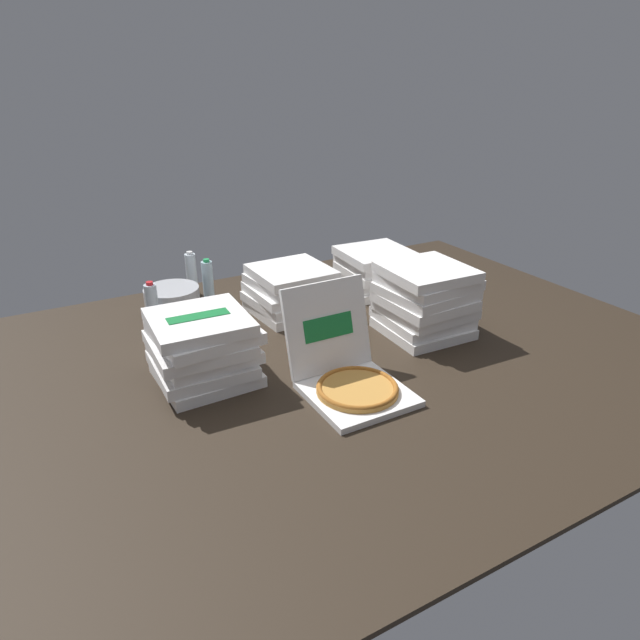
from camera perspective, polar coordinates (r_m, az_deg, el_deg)
The scene contains 10 objects.
ground_plane at distance 2.51m, azimuth 1.80°, elevation -3.78°, with size 3.20×2.40×0.02m, color #2D2319.
open_pizza_box at distance 2.22m, azimuth 2.91°, elevation -5.30°, with size 0.37×0.48×0.39m.
pizza_stack_center_far at distance 2.30m, azimuth -11.90°, elevation -2.82°, with size 0.41×0.42×0.29m.
pizza_stack_left_mid at distance 2.70m, azimuth 10.65°, elevation 2.01°, with size 0.40×0.41×0.33m.
pizza_stack_right_far at distance 3.23m, azimuth 5.75°, elevation 5.15°, with size 0.43×0.42×0.24m.
pizza_stack_right_near at distance 2.92m, azimuth -3.11°, elevation 3.08°, with size 0.43×0.42×0.24m.
ice_bucket at distance 2.98m, azimuth -14.80°, elevation 1.85°, with size 0.28×0.28×0.15m, color #B7BABF.
water_bottle_0 at distance 2.81m, azimuth -16.69°, elevation 1.22°, with size 0.06×0.06×0.25m.
water_bottle_1 at distance 3.07m, azimuth -11.34°, elevation 3.77°, with size 0.06×0.06×0.25m.
water_bottle_2 at distance 3.22m, azimuth -12.96°, elevation 4.57°, with size 0.06×0.06×0.25m.
Camera 1 is at (-1.15, -1.90, 1.17)m, focal length 31.38 mm.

